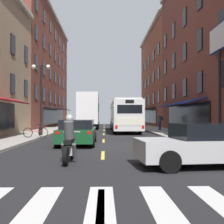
{
  "coord_description": "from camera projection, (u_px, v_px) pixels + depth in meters",
  "views": [
    {
      "loc": [
        0.07,
        -14.88,
        1.61
      ],
      "look_at": [
        0.76,
        10.75,
        1.97
      ],
      "focal_mm": 44.4,
      "sensor_mm": 36.0,
      "label": 1
    }
  ],
  "objects": [
    {
      "name": "crosswalk_near",
      "position": [
        101.0,
        207.0,
        4.85
      ],
      "size": [
        7.1,
        2.8,
        0.01
      ],
      "color": "silver",
      "rests_on": "ground"
    },
    {
      "name": "sedan_near",
      "position": [
        209.0,
        144.0,
        8.84
      ],
      "size": [
        4.67,
        2.29,
        1.37
      ],
      "color": "silver",
      "rests_on": "ground"
    },
    {
      "name": "sidewalk_right",
      "position": [
        212.0,
        144.0,
        15.01
      ],
      "size": [
        3.0,
        80.0,
        0.14
      ],
      "primitive_type": "cube",
      "color": "#A39E93",
      "rests_on": "ground"
    },
    {
      "name": "box_truck",
      "position": [
        89.0,
        111.0,
        33.91
      ],
      "size": [
        2.51,
        7.71,
        4.28
      ],
      "color": "white",
      "rests_on": "ground"
    },
    {
      "name": "street_lamp_twin",
      "position": [
        41.0,
        96.0,
        21.12
      ],
      "size": [
        1.42,
        0.32,
        5.4
      ],
      "color": "black",
      "rests_on": "sidewalk_left"
    },
    {
      "name": "ground_plane",
      "position": [
        103.0,
        147.0,
        14.85
      ],
      "size": [
        34.8,
        80.0,
        0.1
      ],
      "primitive_type": "cube",
      "color": "black"
    },
    {
      "name": "billboard_sign",
      "position": [
        219.0,
        52.0,
        16.8
      ],
      "size": [
        0.4,
        2.85,
        7.05
      ],
      "color": "black",
      "rests_on": "sidewalk_right"
    },
    {
      "name": "motorcycle_rider",
      "position": [
        69.0,
        142.0,
        9.57
      ],
      "size": [
        0.62,
        2.07,
        1.66
      ],
      "color": "black",
      "rests_on": "ground"
    },
    {
      "name": "sedan_mid",
      "position": [
        78.0,
        132.0,
        15.45
      ],
      "size": [
        2.02,
        4.52,
        1.39
      ],
      "color": "#144723",
      "rests_on": "ground"
    },
    {
      "name": "lane_centre_dashes",
      "position": [
        103.0,
        146.0,
        14.6
      ],
      "size": [
        0.14,
        73.9,
        0.01
      ],
      "color": "#DBCC4C",
      "rests_on": "ground"
    },
    {
      "name": "transit_bus",
      "position": [
        124.0,
        115.0,
        28.6
      ],
      "size": [
        2.69,
        11.94,
        3.15
      ],
      "color": "silver",
      "rests_on": "ground"
    },
    {
      "name": "pedestrian_near",
      "position": [
        160.0,
        121.0,
        29.57
      ],
      "size": [
        0.49,
        0.5,
        1.71
      ],
      "rotation": [
        0.0,
        0.0,
        0.74
      ],
      "color": "navy",
      "rests_on": "sidewalk_right"
    },
    {
      "name": "bicycle_near",
      "position": [
        36.0,
        132.0,
        18.82
      ],
      "size": [
        1.71,
        0.48,
        0.91
      ],
      "color": "black",
      "rests_on": "sidewalk_left"
    }
  ]
}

